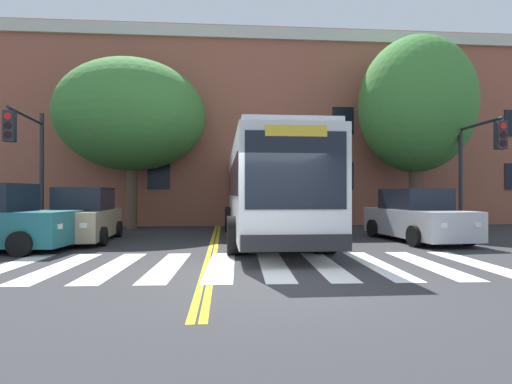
{
  "coord_description": "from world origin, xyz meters",
  "views": [
    {
      "loc": [
        -0.94,
        -7.23,
        1.63
      ],
      "look_at": [
        0.08,
        6.01,
        1.68
      ],
      "focal_mm": 28.0,
      "sensor_mm": 36.0,
      "label": 1
    }
  ],
  "objects": [
    {
      "name": "ground_plane",
      "position": [
        0.0,
        0.0,
        0.0
      ],
      "size": [
        120.0,
        120.0,
        0.0
      ],
      "primitive_type": "plane",
      "color": "#303033"
    },
    {
      "name": "crosswalk",
      "position": [
        -0.44,
        1.77,
        0.0
      ],
      "size": [
        11.4,
        4.12,
        0.01
      ],
      "color": "white",
      "rests_on": "ground"
    },
    {
      "name": "lane_line_yellow_inner",
      "position": [
        -1.38,
        15.77,
        0.0
      ],
      "size": [
        0.12,
        36.0,
        0.01
      ],
      "primitive_type": "cube",
      "color": "gold",
      "rests_on": "ground"
    },
    {
      "name": "lane_line_yellow_outer",
      "position": [
        -1.22,
        15.77,
        0.0
      ],
      "size": [
        0.12,
        36.0,
        0.01
      ],
      "primitive_type": "cube",
      "color": "gold",
      "rests_on": "ground"
    },
    {
      "name": "city_bus",
      "position": [
        0.53,
        7.04,
        1.82
      ],
      "size": [
        2.96,
        11.71,
        3.36
      ],
      "color": "white",
      "rests_on": "ground"
    },
    {
      "name": "car_tan_near_lane",
      "position": [
        -5.7,
        6.73,
        0.84
      ],
      "size": [
        2.17,
        4.31,
        1.83
      ],
      "color": "tan",
      "rests_on": "ground"
    },
    {
      "name": "car_silver_far_lane",
      "position": [
        5.62,
        6.04,
        0.82
      ],
      "size": [
        2.34,
        4.68,
        1.8
      ],
      "color": "#B7BABF",
      "rests_on": "ground"
    },
    {
      "name": "car_white_behind_bus",
      "position": [
        -0.13,
        16.0,
        0.83
      ],
      "size": [
        2.36,
        4.65,
        1.82
      ],
      "color": "white",
      "rests_on": "ground"
    },
    {
      "name": "traffic_light_near_corner",
      "position": [
        8.79,
        7.47,
        3.15
      ],
      "size": [
        0.35,
        2.76,
        4.84
      ],
      "color": "#28282D",
      "rests_on": "ground"
    },
    {
      "name": "traffic_light_far_corner",
      "position": [
        -8.06,
        7.82,
        3.24
      ],
      "size": [
        0.6,
        3.29,
        4.82
      ],
      "color": "#28282D",
      "rests_on": "ground"
    },
    {
      "name": "street_tree_curbside_large",
      "position": [
        7.91,
        10.66,
        5.74
      ],
      "size": [
        5.4,
        5.39,
        8.92
      ],
      "color": "brown",
      "rests_on": "ground"
    },
    {
      "name": "street_tree_curbside_small",
      "position": [
        -5.28,
        11.7,
        5.24
      ],
      "size": [
        7.35,
        7.32,
        7.8
      ],
      "color": "brown",
      "rests_on": "ground"
    },
    {
      "name": "building_facade",
      "position": [
        0.44,
        16.97,
        5.1
      ],
      "size": [
        35.1,
        8.22,
        10.19
      ],
      "color": "#9E5642",
      "rests_on": "ground"
    }
  ]
}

